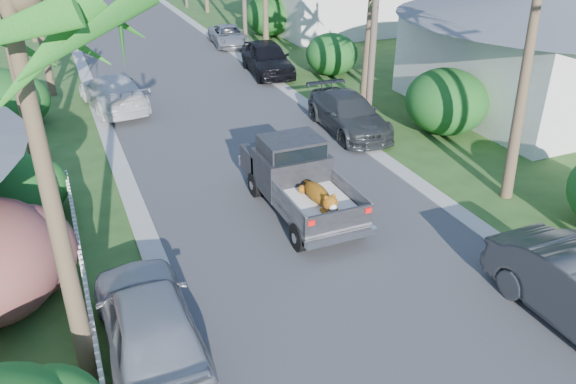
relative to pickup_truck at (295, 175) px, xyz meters
name	(u,v)px	position (x,y,z in m)	size (l,w,h in m)	color
road	(167,66)	(-0.12, 17.17, -1.00)	(8.00, 100.00, 0.02)	#38383A
curb_left	(85,74)	(-4.42, 17.17, -0.98)	(0.60, 100.00, 0.06)	#A5A39E
curb_right	(242,58)	(4.18, 17.17, -0.98)	(0.60, 100.00, 0.06)	#A5A39E
pickup_truck	(295,175)	(0.00, 0.00, 0.00)	(1.98, 5.12, 2.06)	black
parked_car_rm	(348,114)	(4.34, 4.75, -0.31)	(1.97, 4.86, 1.41)	#2F3234
parked_car_rf	(267,58)	(4.36, 13.51, -0.18)	(1.96, 4.87, 1.66)	black
parked_car_rd	(229,36)	(4.47, 20.42, -0.42)	(1.96, 4.25, 1.18)	#9D9FA3
parked_car_ln	(149,321)	(-5.09, -4.42, -0.24)	(1.81, 4.50, 1.53)	#9E9FA4
parked_car_lf	(113,92)	(-3.72, 11.00, -0.26)	(2.09, 5.14, 1.49)	silver
palm_l_a	(7,0)	(-6.32, -4.83, 5.92)	(4.40, 4.40, 8.20)	brown
shrub_l_c	(14,190)	(-7.52, 2.17, -0.01)	(2.40, 2.64, 2.00)	#1C4814
shrub_r_b	(446,102)	(7.68, 3.17, 0.24)	(3.00, 3.30, 2.50)	#1C4814
shrub_r_c	(332,54)	(7.38, 12.17, 0.04)	(2.60, 2.86, 2.10)	#1C4814
shrub_r_d	(270,15)	(7.88, 22.17, 0.29)	(3.20, 3.52, 2.60)	#1C4814
picket_fence	(86,285)	(-6.12, -2.33, -0.51)	(0.10, 11.00, 1.00)	white
house_right_near	(536,57)	(12.88, 4.17, 1.21)	(8.00, 9.00, 4.80)	silver
utility_pole_b	(375,6)	(5.48, 5.17, 3.59)	(1.60, 0.26, 9.00)	brown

